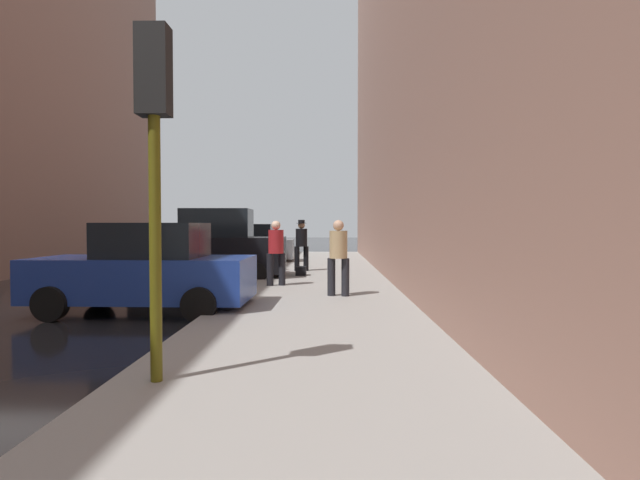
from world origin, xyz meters
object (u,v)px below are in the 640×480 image
at_px(parked_gray_coupe, 247,245).
at_px(duffel_bag, 301,271).
at_px(pedestrian_in_tan_coat, 338,254).
at_px(pedestrian_with_fedora, 301,243).
at_px(traffic_light, 154,125).
at_px(pedestrian_in_red_jacket, 276,249).
at_px(parked_blue_sedan, 146,270).
at_px(fire_hydrant, 277,261).
at_px(parked_black_suv, 213,248).

height_order(parked_gray_coupe, duffel_bag, parked_gray_coupe).
bearing_deg(pedestrian_in_tan_coat, pedestrian_with_fedora, 100.76).
height_order(parked_gray_coupe, pedestrian_with_fedora, pedestrian_with_fedora).
bearing_deg(parked_gray_coupe, traffic_light, -83.81).
xyz_separation_m(parked_gray_coupe, pedestrian_in_red_jacket, (2.23, -9.02, 0.26)).
relative_size(parked_blue_sedan, fire_hydrant, 6.02).
distance_m(parked_black_suv, pedestrian_with_fedora, 3.25).
relative_size(parked_blue_sedan, parked_black_suv, 0.91).
bearing_deg(duffel_bag, traffic_light, -94.72).
relative_size(parked_blue_sedan, duffel_bag, 9.63).
distance_m(fire_hydrant, traffic_light, 12.66).
xyz_separation_m(pedestrian_in_red_jacket, duffel_bag, (0.51, 2.66, -0.81)).
relative_size(parked_black_suv, parked_gray_coupe, 1.10).
height_order(fire_hydrant, duffel_bag, fire_hydrant).
bearing_deg(fire_hydrant, pedestrian_in_red_jacket, -84.44).
relative_size(parked_black_suv, pedestrian_in_red_jacket, 2.73).
bearing_deg(pedestrian_with_fedora, traffic_light, -93.82).
bearing_deg(pedestrian_with_fedora, parked_blue_sedan, -109.53).
relative_size(parked_gray_coupe, fire_hydrant, 6.03).
distance_m(parked_blue_sedan, pedestrian_with_fedora, 8.00).
relative_size(parked_gray_coupe, pedestrian_in_red_jacket, 2.48).
bearing_deg(pedestrian_in_red_jacket, traffic_light, -92.68).
distance_m(parked_black_suv, parked_gray_coupe, 6.64).
relative_size(pedestrian_in_red_jacket, duffel_bag, 3.89).
height_order(parked_black_suv, parked_gray_coupe, parked_black_suv).
bearing_deg(parked_black_suv, pedestrian_in_tan_coat, -48.13).
distance_m(parked_gray_coupe, duffel_bag, 6.95).
distance_m(fire_hydrant, pedestrian_in_red_jacket, 4.45).
height_order(traffic_light, pedestrian_with_fedora, traffic_light).
height_order(parked_black_suv, duffel_bag, parked_black_suv).
height_order(traffic_light, pedestrian_in_tan_coat, traffic_light).
relative_size(parked_black_suv, pedestrian_with_fedora, 2.63).
height_order(pedestrian_with_fedora, duffel_bag, pedestrian_with_fedora).
bearing_deg(pedestrian_in_tan_coat, parked_blue_sedan, -159.83).
relative_size(traffic_light, pedestrian_in_tan_coat, 2.11).
distance_m(parked_blue_sedan, duffel_bag, 6.59).
height_order(parked_blue_sedan, pedestrian_in_red_jacket, pedestrian_in_red_jacket).
relative_size(pedestrian_with_fedora, pedestrian_in_tan_coat, 1.04).
bearing_deg(parked_black_suv, duffel_bag, 5.82).
relative_size(traffic_light, pedestrian_in_red_jacket, 2.11).
bearing_deg(parked_black_suv, parked_blue_sedan, -90.00).
bearing_deg(fire_hydrant, parked_gray_coupe, 111.28).
bearing_deg(duffel_bag, parked_blue_sedan, -114.65).
xyz_separation_m(parked_black_suv, parked_gray_coupe, (0.00, 6.64, -0.18)).
bearing_deg(pedestrian_in_tan_coat, fire_hydrant, 107.92).
relative_size(traffic_light, duffel_bag, 8.18).
height_order(parked_gray_coupe, pedestrian_in_tan_coat, pedestrian_in_tan_coat).
height_order(pedestrian_with_fedora, pedestrian_in_tan_coat, pedestrian_with_fedora).
relative_size(pedestrian_in_tan_coat, duffel_bag, 3.89).
height_order(parked_black_suv, fire_hydrant, parked_black_suv).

